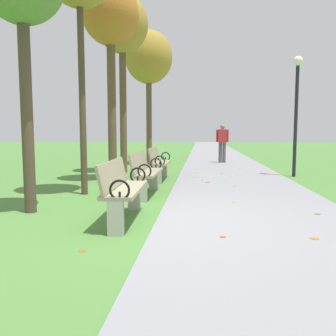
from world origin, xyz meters
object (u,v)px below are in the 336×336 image
at_px(park_bench_1, 123,188).
at_px(park_bench_2, 145,172).
at_px(tree_3, 110,18).
at_px(tree_4, 122,28).
at_px(tree_5, 149,59).
at_px(pedestrian_walking, 222,141).
at_px(park_bench_3, 159,162).
at_px(lamp_post, 297,98).

bearing_deg(park_bench_1, park_bench_2, 90.00).
relative_size(tree_3, tree_4, 0.93).
bearing_deg(tree_5, tree_4, -97.80).
height_order(tree_4, tree_5, tree_4).
relative_size(park_bench_1, tree_3, 0.31).
xyz_separation_m(park_bench_1, tree_5, (-0.95, 9.02, 3.72)).
distance_m(tree_5, pedestrian_walking, 4.53).
xyz_separation_m(tree_3, tree_4, (-0.13, 1.94, 0.33)).
xyz_separation_m(tree_5, pedestrian_walking, (2.99, 0.90, -3.28)).
relative_size(park_bench_3, tree_3, 0.31).
bearing_deg(park_bench_2, lamp_post, 40.99).
bearing_deg(lamp_post, tree_4, 173.78).
relative_size(park_bench_1, lamp_post, 0.46).
height_order(park_bench_1, pedestrian_walking, pedestrian_walking).
height_order(park_bench_1, tree_5, tree_5).
height_order(park_bench_2, tree_4, tree_4).
bearing_deg(tree_3, tree_5, 86.86).
bearing_deg(tree_4, pedestrian_walking, 48.37).
xyz_separation_m(park_bench_2, tree_3, (-1.21, 2.01, 3.75)).
xyz_separation_m(park_bench_1, pedestrian_walking, (2.05, 9.92, 0.44)).
height_order(park_bench_2, tree_5, tree_5).
relative_size(park_bench_2, tree_3, 0.31).
relative_size(park_bench_3, tree_4, 0.29).
distance_m(park_bench_1, tree_4, 7.46).
distance_m(park_bench_2, pedestrian_walking, 8.05).
distance_m(tree_5, lamp_post, 6.26).
distance_m(pedestrian_walking, lamp_post, 4.96).
relative_size(park_bench_3, pedestrian_walking, 0.99).
distance_m(park_bench_1, lamp_post, 7.01).
bearing_deg(park_bench_3, pedestrian_walking, 69.37).
height_order(tree_5, lamp_post, tree_5).
distance_m(park_bench_1, tree_3, 5.73).
bearing_deg(pedestrian_walking, tree_3, -119.51).
distance_m(tree_3, tree_4, 1.98).
xyz_separation_m(park_bench_3, pedestrian_walking, (2.05, 5.44, 0.44)).
bearing_deg(park_bench_3, lamp_post, 15.13).
distance_m(park_bench_3, tree_3, 3.95).
bearing_deg(park_bench_3, tree_4, 129.63).
bearing_deg(park_bench_3, park_bench_1, -90.00).
bearing_deg(pedestrian_walking, park_bench_1, -101.67).
relative_size(tree_3, lamp_post, 1.49).
distance_m(park_bench_1, park_bench_2, 2.15).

